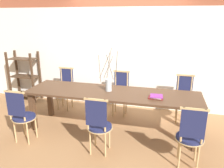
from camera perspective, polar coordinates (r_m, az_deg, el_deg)
name	(u,v)px	position (r m, az deg, el deg)	size (l,w,h in m)	color
ground_plane	(112,130)	(4.20, 0.00, -11.92)	(16.00, 16.00, 0.00)	#9E7047
wall_rear	(126,38)	(4.93, 3.73, 11.98)	(12.00, 0.06, 3.20)	white
dining_table	(112,97)	(3.92, 0.00, -3.35)	(3.09, 0.83, 0.76)	#4C3321
chair_near_leftend	(22,114)	(3.92, -22.51, -7.36)	(0.39, 0.39, 0.95)	#1E234C
chair_near_left	(99,124)	(3.33, -3.49, -10.36)	(0.39, 0.39, 0.95)	#1E234C
chair_near_center	(190,135)	(3.22, 19.80, -12.45)	(0.39, 0.39, 0.95)	#1E234C
chair_far_leftend	(65,87)	(5.08, -12.15, -0.86)	(0.39, 0.39, 0.95)	#1E234C
chair_far_left	(120,92)	(4.66, 2.18, -2.09)	(0.39, 0.39, 0.95)	#1E234C
chair_far_center	(184,97)	(4.59, 18.25, -3.32)	(0.39, 0.39, 0.95)	#1E234C
vase_centerpiece	(109,84)	(3.92, -0.91, 0.06)	(0.39, 0.39, 0.75)	#B2BCC1
book_stack	(156,97)	(3.67, 11.44, -3.32)	(0.24, 0.21, 0.04)	maroon
shelving_rack	(25,76)	(5.89, -21.85, 1.85)	(0.71, 0.37, 1.23)	#422D1E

